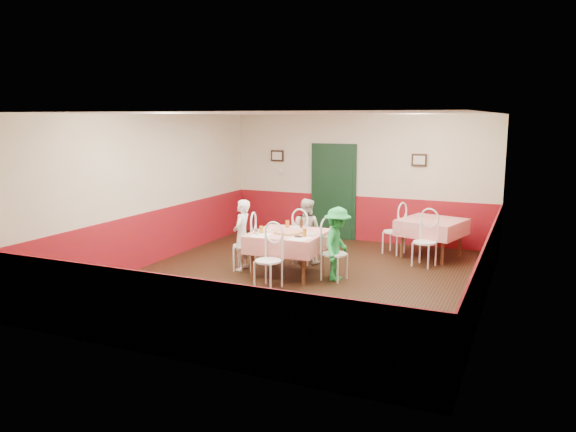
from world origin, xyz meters
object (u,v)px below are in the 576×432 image
at_px(chair_far, 305,240).
at_px(chair_second_b, 425,242).
at_px(diner_far, 306,231).
at_px(chair_near, 268,261).
at_px(wallet, 298,237).
at_px(chair_left, 245,246).
at_px(diner_right, 337,244).
at_px(chair_second_a, 394,232).
at_px(main_table, 288,254).
at_px(glass_c, 287,224).
at_px(beer_bottle, 301,223).
at_px(pizza, 288,232).
at_px(chair_right, 334,254).
at_px(second_table, 431,239).
at_px(glass_a, 261,230).
at_px(diner_left, 242,235).
at_px(glass_b, 305,233).

xyz_separation_m(chair_far, chair_second_b, (2.11, 0.70, 0.00)).
height_order(chair_second_b, diner_far, diner_far).
relative_size(chair_near, wallet, 8.18).
height_order(chair_left, diner_far, diner_far).
bearing_deg(diner_right, chair_far, 45.76).
height_order(wallet, diner_far, diner_far).
xyz_separation_m(chair_second_a, wallet, (-1.02, -2.59, 0.32)).
bearing_deg(diner_right, main_table, 89.12).
height_order(glass_c, beer_bottle, beer_bottle).
distance_m(chair_left, diner_right, 1.76).
height_order(pizza, glass_c, glass_c).
relative_size(wallet, diner_far, 0.09).
bearing_deg(chair_right, wallet, 131.53).
distance_m(second_table, wallet, 3.16).
bearing_deg(glass_c, chair_left, -148.73).
height_order(chair_second_b, glass_c, chair_second_b).
xyz_separation_m(glass_a, diner_far, (0.36, 1.17, -0.21)).
bearing_deg(second_table, glass_a, -133.99).
xyz_separation_m(wallet, diner_far, (-0.34, 1.20, -0.15)).
height_order(chair_second_b, beer_bottle, beer_bottle).
distance_m(chair_far, chair_second_b, 2.22).
bearing_deg(chair_near, chair_far, 101.20).
height_order(pizza, glass_a, glass_a).
xyz_separation_m(chair_near, chair_second_a, (1.31, 3.15, 0.00)).
height_order(chair_left, chair_second_a, same).
xyz_separation_m(main_table, pizza, (0.03, -0.05, 0.40)).
xyz_separation_m(chair_right, glass_a, (-1.24, -0.29, 0.37)).
height_order(chair_left, beer_bottle, beer_bottle).
relative_size(chair_second_b, diner_left, 0.70).
bearing_deg(main_table, diner_left, -178.39).
distance_m(pizza, glass_a, 0.47).
xyz_separation_m(pizza, glass_a, (-0.41, -0.21, 0.05)).
relative_size(main_table, glass_c, 9.45).
bearing_deg(wallet, diner_right, 27.50).
bearing_deg(diner_far, chair_second_b, -157.39).
distance_m(chair_near, beer_bottle, 1.32).
relative_size(chair_second_a, diner_left, 0.70).
bearing_deg(glass_b, pizza, 156.01).
xyz_separation_m(chair_near, glass_c, (-0.21, 1.23, 0.37)).
xyz_separation_m(glass_a, wallet, (0.71, -0.03, -0.05)).
height_order(chair_far, beer_bottle, beer_bottle).
bearing_deg(chair_right, glass_c, 81.15).
xyz_separation_m(second_table, chair_right, (-1.24, -2.27, 0.08)).
bearing_deg(main_table, glass_c, 115.47).
bearing_deg(diner_left, diner_right, 84.79).
height_order(chair_left, glass_a, chair_left).
relative_size(chair_left, glass_c, 6.97).
bearing_deg(diner_right, chair_second_a, -13.40).
xyz_separation_m(main_table, beer_bottle, (0.08, 0.41, 0.49)).
bearing_deg(diner_left, wallet, 70.59).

